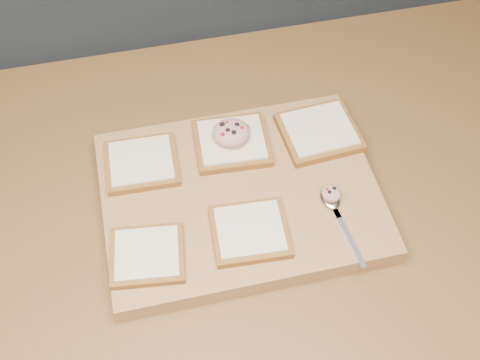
% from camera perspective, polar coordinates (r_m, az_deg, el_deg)
% --- Properties ---
extents(island_counter, '(2.00, 0.80, 0.90)m').
position_cam_1_polar(island_counter, '(1.42, 0.05, -11.59)').
color(island_counter, slate).
rests_on(island_counter, ground).
extents(cutting_board, '(0.45, 0.34, 0.04)m').
position_cam_1_polar(cutting_board, '(1.00, -0.00, -1.53)').
color(cutting_board, tan).
rests_on(cutting_board, island_counter).
extents(bread_far_left, '(0.12, 0.11, 0.02)m').
position_cam_1_polar(bread_far_left, '(1.02, -9.31, 1.61)').
color(bread_far_left, '#945626').
rests_on(bread_far_left, cutting_board).
extents(bread_far_center, '(0.13, 0.12, 0.02)m').
position_cam_1_polar(bread_far_center, '(1.04, -0.76, 3.59)').
color(bread_far_center, '#945626').
rests_on(bread_far_center, cutting_board).
extents(bread_far_right, '(0.14, 0.13, 0.02)m').
position_cam_1_polar(bread_far_right, '(1.06, 7.51, 4.57)').
color(bread_far_right, '#945626').
rests_on(bread_far_right, cutting_board).
extents(bread_near_left, '(0.12, 0.11, 0.02)m').
position_cam_1_polar(bread_near_left, '(0.93, -8.78, -7.03)').
color(bread_near_left, '#945626').
rests_on(bread_near_left, cutting_board).
extents(bread_near_center, '(0.12, 0.11, 0.02)m').
position_cam_1_polar(bread_near_center, '(0.94, 0.95, -4.88)').
color(bread_near_center, '#945626').
rests_on(bread_near_center, cutting_board).
extents(tuna_salad_dollop, '(0.06, 0.06, 0.03)m').
position_cam_1_polar(tuna_salad_dollop, '(1.02, -0.84, 4.53)').
color(tuna_salad_dollop, tan).
rests_on(tuna_salad_dollop, bread_far_center).
extents(spoon, '(0.04, 0.15, 0.01)m').
position_cam_1_polar(spoon, '(0.98, 8.79, -2.24)').
color(spoon, silver).
rests_on(spoon, cutting_board).
extents(spoon_salad, '(0.03, 0.03, 0.02)m').
position_cam_1_polar(spoon_salad, '(0.97, 8.63, -1.24)').
color(spoon_salad, tan).
rests_on(spoon_salad, spoon).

